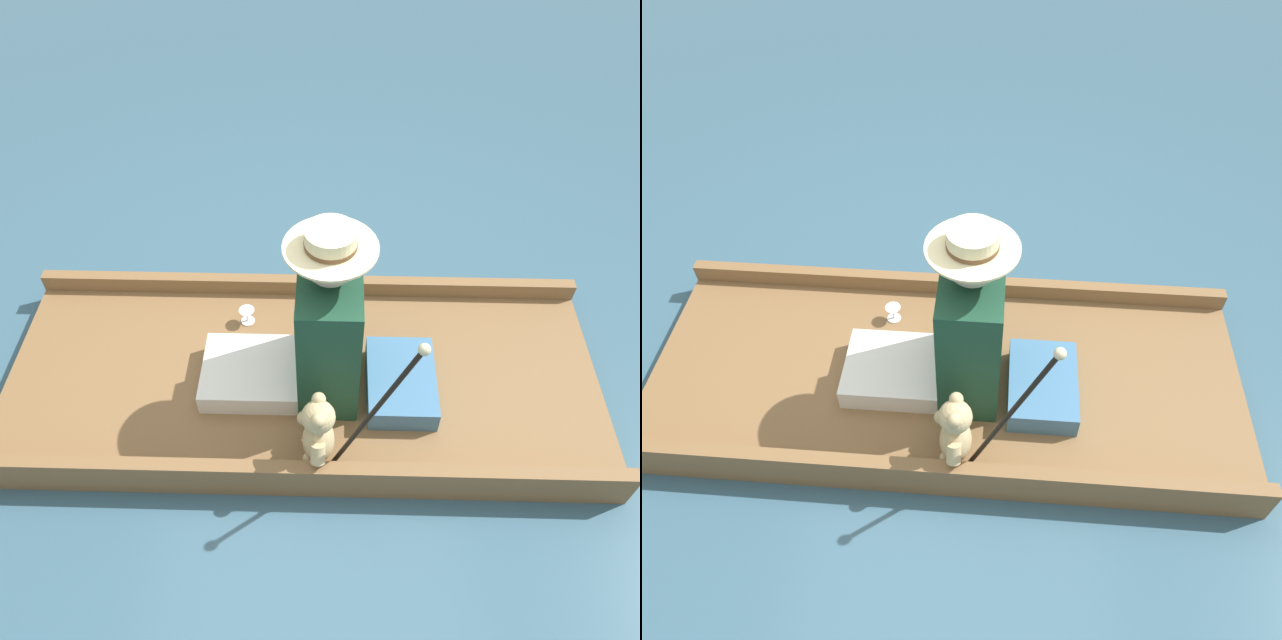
# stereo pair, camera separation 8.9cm
# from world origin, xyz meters

# --- Properties ---
(ground_plane) EXTENTS (16.00, 16.00, 0.00)m
(ground_plane) POSITION_xyz_m (0.00, 0.00, 0.00)
(ground_plane) COLOR #385B70
(punt_boat) EXTENTS (1.13, 2.76, 0.20)m
(punt_boat) POSITION_xyz_m (0.00, 0.00, 0.06)
(punt_boat) COLOR brown
(punt_boat) RESTS_ON ground_plane
(seat_cushion) EXTENTS (0.44, 0.31, 0.12)m
(seat_cushion) POSITION_xyz_m (-0.08, -0.45, 0.17)
(seat_cushion) COLOR teal
(seat_cushion) RESTS_ON punt_boat
(seated_person) EXTENTS (0.42, 0.75, 0.92)m
(seated_person) POSITION_xyz_m (-0.05, -0.06, 0.46)
(seated_person) COLOR white
(seated_person) RESTS_ON punt_boat
(teddy_bear) EXTENTS (0.26, 0.15, 0.37)m
(teddy_bear) POSITION_xyz_m (-0.43, -0.08, 0.29)
(teddy_bear) COLOR tan
(teddy_bear) RESTS_ON punt_boat
(wine_glass) EXTENTS (0.08, 0.08, 0.08)m
(wine_glass) POSITION_xyz_m (0.32, 0.29, 0.17)
(wine_glass) COLOR silver
(wine_glass) RESTS_ON punt_boat
(walking_cane) EXTENTS (0.04, 0.32, 0.80)m
(walking_cane) POSITION_xyz_m (-0.47, -0.32, 0.58)
(walking_cane) COLOR black
(walking_cane) RESTS_ON punt_boat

